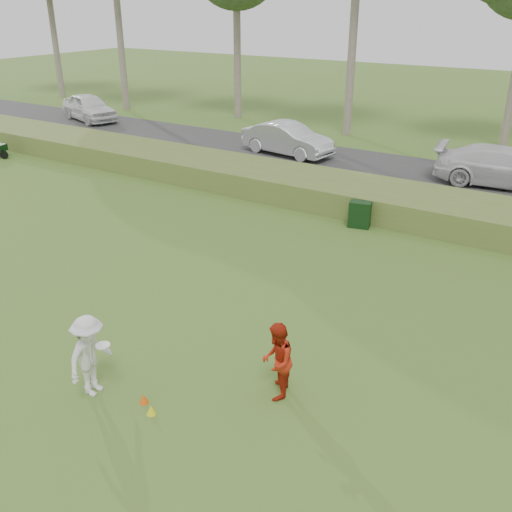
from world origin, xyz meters
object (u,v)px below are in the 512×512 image
Objects in this scene: car_mid at (288,139)px; car_right at (503,167)px; cone_orange at (144,399)px; car_left at (89,107)px; player_white at (90,356)px; utility_cabinet at (360,214)px; cone_yellow at (151,410)px; player_red at (277,361)px.

car_right is (9.78, 0.27, 0.02)m from car_mid.
car_left is at bearing 139.11° from cone_orange.
utility_cabinet is at bearing -11.76° from player_white.
car_left is (-21.59, 18.58, 0.76)m from cone_yellow.
cone_yellow is 18.27m from car_right.
utility_cabinet is at bearing -128.48° from car_mid.
cone_orange is at bearing -112.63° from car_left.
utility_cabinet is at bearing 92.52° from cone_yellow.
player_red is 7.98× the size of cone_yellow.
car_right reaches higher than cone_yellow.
car_left is at bearing 94.52° from car_mid.
player_white is 1.56m from cone_yellow.
car_left reaches higher than utility_cabinet.
player_red is 18.35m from car_mid.
cone_yellow is at bearing -66.63° from player_red.
player_red is at bearing 45.81° from cone_yellow.
car_left reaches higher than player_red.
cone_orange is at bearing -101.96° from utility_cabinet.
car_left is at bearing 147.20° from utility_cabinet.
player_white is 18.60m from car_right.
player_white is 8.55× the size of cone_yellow.
player_white is 18.81m from car_mid.
player_white is at bearing -81.63° from player_red.
car_mid is at bearing -173.65° from player_red.
cone_yellow is 0.04× the size of car_right.
car_mid reaches higher than cone_yellow.
car_left reaches higher than car_mid.
player_white reaches higher than player_red.
car_left is (-21.26, 18.41, 0.76)m from cone_orange.
player_red is at bearing -89.46° from utility_cabinet.
player_red is 2.63m from cone_orange.
cone_orange is 0.04× the size of car_mid.
player_white is at bearing -176.07° from cone_yellow.
cone_yellow is 0.04× the size of car_mid.
car_mid is at bearing 111.91° from cone_yellow.
utility_cabinet is at bearing 90.76° from cone_orange.
car_mid is at bearing -74.83° from car_left.
car_right is (24.21, -0.51, -0.03)m from car_left.
player_white reaches higher than cone_yellow.
player_white is 0.32× the size of car_right.
player_red is 16.38m from car_right.
car_mid is (-8.83, 16.08, 0.03)m from player_red.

